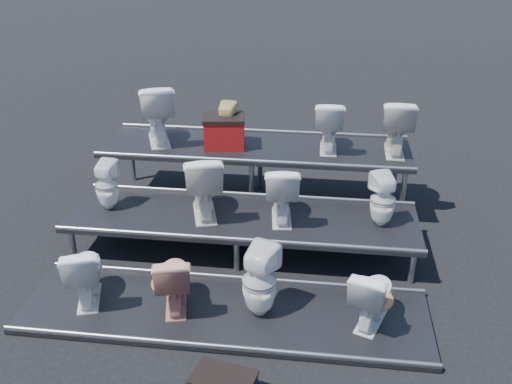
# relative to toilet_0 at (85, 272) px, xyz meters

# --- Properties ---
(ground) EXTENTS (80.00, 80.00, 0.00)m
(ground) POSITION_rel_toilet_0_xyz_m (1.47, 1.30, -0.40)
(ground) COLOR black
(ground) RESTS_ON ground
(tier_front) EXTENTS (4.20, 1.20, 0.06)m
(tier_front) POSITION_rel_toilet_0_xyz_m (1.47, 0.00, -0.37)
(tier_front) COLOR black
(tier_front) RESTS_ON ground
(tier_mid) EXTENTS (4.20, 1.20, 0.46)m
(tier_mid) POSITION_rel_toilet_0_xyz_m (1.47, 1.30, -0.17)
(tier_mid) COLOR black
(tier_mid) RESTS_ON ground
(tier_back) EXTENTS (4.20, 1.20, 0.86)m
(tier_back) POSITION_rel_toilet_0_xyz_m (1.47, 2.60, 0.03)
(tier_back) COLOR black
(tier_back) RESTS_ON ground
(toilet_0) EXTENTS (0.56, 0.75, 0.68)m
(toilet_0) POSITION_rel_toilet_0_xyz_m (0.00, 0.00, 0.00)
(toilet_0) COLOR white
(toilet_0) RESTS_ON tier_front
(toilet_1) EXTENTS (0.51, 0.72, 0.66)m
(toilet_1) POSITION_rel_toilet_0_xyz_m (0.95, 0.00, -0.01)
(toilet_1) COLOR tan
(toilet_1) RESTS_ON tier_front
(toilet_2) EXTENTS (0.45, 0.46, 0.78)m
(toilet_2) POSITION_rel_toilet_0_xyz_m (1.83, 0.00, 0.05)
(toilet_2) COLOR white
(toilet_2) RESTS_ON tier_front
(toilet_3) EXTENTS (0.56, 0.72, 0.64)m
(toilet_3) POSITION_rel_toilet_0_xyz_m (2.95, 0.00, -0.02)
(toilet_3) COLOR white
(toilet_3) RESTS_ON tier_front
(toilet_4) EXTENTS (0.31, 0.32, 0.62)m
(toilet_4) POSITION_rel_toilet_0_xyz_m (-0.20, 1.30, 0.37)
(toilet_4) COLOR white
(toilet_4) RESTS_ON tier_mid
(toilet_5) EXTENTS (0.65, 0.88, 0.80)m
(toilet_5) POSITION_rel_toilet_0_xyz_m (0.99, 1.30, 0.46)
(toilet_5) COLOR silver
(toilet_5) RESTS_ON tier_mid
(toilet_6) EXTENTS (0.47, 0.74, 0.71)m
(toilet_6) POSITION_rel_toilet_0_xyz_m (1.93, 1.30, 0.41)
(toilet_6) COLOR white
(toilet_6) RESTS_ON tier_mid
(toilet_7) EXTENTS (0.38, 0.38, 0.64)m
(toilet_7) POSITION_rel_toilet_0_xyz_m (3.10, 1.30, 0.38)
(toilet_7) COLOR white
(toilet_7) RESTS_ON tier_mid
(toilet_8) EXTENTS (0.73, 0.93, 0.83)m
(toilet_8) POSITION_rel_toilet_0_xyz_m (0.08, 2.60, 0.88)
(toilet_8) COLOR white
(toilet_8) RESTS_ON tier_back
(toilet_9) EXTENTS (0.29, 0.30, 0.60)m
(toilet_9) POSITION_rel_toilet_0_xyz_m (1.07, 2.60, 0.76)
(toilet_9) COLOR #E2D085
(toilet_9) RESTS_ON tier_back
(toilet_10) EXTENTS (0.39, 0.68, 0.69)m
(toilet_10) POSITION_rel_toilet_0_xyz_m (2.45, 2.60, 0.81)
(toilet_10) COLOR white
(toilet_10) RESTS_ON tier_back
(toilet_11) EXTENTS (0.43, 0.74, 0.75)m
(toilet_11) POSITION_rel_toilet_0_xyz_m (3.32, 2.60, 0.83)
(toilet_11) COLOR silver
(toilet_11) RESTS_ON tier_back
(red_crate) EXTENTS (0.59, 0.50, 0.39)m
(red_crate) POSITION_rel_toilet_0_xyz_m (1.04, 2.52, 0.65)
(red_crate) COLOR #A01111
(red_crate) RESTS_ON tier_back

